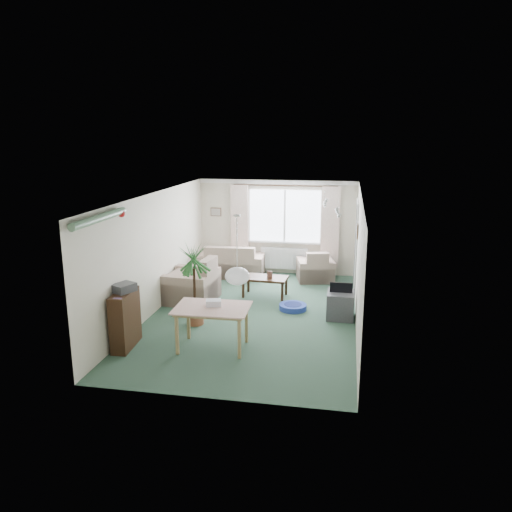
% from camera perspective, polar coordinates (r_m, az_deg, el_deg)
% --- Properties ---
extents(ground, '(6.50, 6.50, 0.00)m').
position_cam_1_polar(ground, '(9.99, -0.32, -6.83)').
color(ground, '#2B4737').
extents(window, '(1.80, 0.03, 1.30)m').
position_cam_1_polar(window, '(12.67, 3.31, 4.60)').
color(window, white).
extents(curtain_rod, '(2.60, 0.03, 0.03)m').
position_cam_1_polar(curtain_rod, '(12.49, 3.32, 8.03)').
color(curtain_rod, black).
extents(curtain_left, '(0.45, 0.08, 2.00)m').
position_cam_1_polar(curtain_left, '(12.81, -1.88, 3.67)').
color(curtain_left, beige).
extents(curtain_right, '(0.45, 0.08, 2.00)m').
position_cam_1_polar(curtain_right, '(12.52, 8.47, 3.30)').
color(curtain_right, beige).
extents(radiator, '(1.20, 0.10, 0.55)m').
position_cam_1_polar(radiator, '(12.85, 3.22, -0.27)').
color(radiator, white).
extents(doorway, '(0.03, 0.95, 2.00)m').
position_cam_1_polar(doorway, '(11.66, 11.37, 1.05)').
color(doorway, black).
extents(pendant_lamp, '(0.36, 0.36, 0.36)m').
position_cam_1_polar(pendant_lamp, '(7.35, -2.16, -2.32)').
color(pendant_lamp, white).
extents(tinsel_garland, '(1.60, 1.60, 0.12)m').
position_cam_1_polar(tinsel_garland, '(7.90, -17.44, 4.15)').
color(tinsel_garland, '#196626').
extents(bauble_cluster_a, '(0.20, 0.20, 0.20)m').
position_cam_1_polar(bauble_cluster_a, '(10.18, 7.88, 6.34)').
color(bauble_cluster_a, silver).
extents(bauble_cluster_b, '(0.20, 0.20, 0.20)m').
position_cam_1_polar(bauble_cluster_b, '(8.98, 9.42, 5.30)').
color(bauble_cluster_b, silver).
extents(wall_picture_back, '(0.28, 0.03, 0.22)m').
position_cam_1_polar(wall_picture_back, '(13.01, -4.60, 5.04)').
color(wall_picture_back, brown).
extents(wall_picture_right, '(0.03, 0.24, 0.30)m').
position_cam_1_polar(wall_picture_right, '(10.57, 11.53, 2.78)').
color(wall_picture_right, brown).
extents(sofa, '(1.67, 0.96, 0.81)m').
position_cam_1_polar(sofa, '(12.65, -2.78, -0.47)').
color(sofa, beige).
rests_on(sofa, ground).
extents(armchair_corner, '(1.01, 0.98, 0.76)m').
position_cam_1_polar(armchair_corner, '(12.34, 6.79, -1.04)').
color(armchair_corner, beige).
rests_on(armchair_corner, ground).
extents(armchair_left, '(1.10, 1.16, 0.96)m').
position_cam_1_polar(armchair_left, '(10.82, -7.48, -2.64)').
color(armchair_left, beige).
rests_on(armchair_left, ground).
extents(coffee_table, '(1.01, 0.61, 0.44)m').
position_cam_1_polar(coffee_table, '(11.09, 1.03, -3.52)').
color(coffee_table, black).
rests_on(coffee_table, ground).
extents(photo_frame, '(0.12, 0.03, 0.16)m').
position_cam_1_polar(photo_frame, '(10.92, 1.57, -2.15)').
color(photo_frame, brown).
rests_on(photo_frame, coffee_table).
extents(bookshelf, '(0.31, 0.80, 0.97)m').
position_cam_1_polar(bookshelf, '(8.72, -14.72, -7.05)').
color(bookshelf, black).
rests_on(bookshelf, ground).
extents(hifi_box, '(0.40, 0.43, 0.14)m').
position_cam_1_polar(hifi_box, '(8.57, -14.88, -3.52)').
color(hifi_box, '#3B3C40').
rests_on(hifi_box, bookshelf).
extents(houseplant, '(0.78, 0.78, 1.59)m').
position_cam_1_polar(houseplant, '(9.39, -7.05, -3.19)').
color(houseplant, '#1C4F1B').
rests_on(houseplant, ground).
extents(dining_table, '(1.15, 0.79, 0.71)m').
position_cam_1_polar(dining_table, '(8.46, -4.97, -8.23)').
color(dining_table, tan).
rests_on(dining_table, ground).
extents(gift_box, '(0.29, 0.24, 0.12)m').
position_cam_1_polar(gift_box, '(8.38, -4.87, -5.41)').
color(gift_box, white).
rests_on(gift_box, dining_table).
extents(tv_cube, '(0.53, 0.58, 0.52)m').
position_cam_1_polar(tv_cube, '(9.94, 9.63, -5.54)').
color(tv_cube, '#3E3E43').
rests_on(tv_cube, ground).
extents(pet_bed, '(0.67, 0.67, 0.11)m').
position_cam_1_polar(pet_bed, '(10.33, 4.24, -5.83)').
color(pet_bed, navy).
rests_on(pet_bed, ground).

